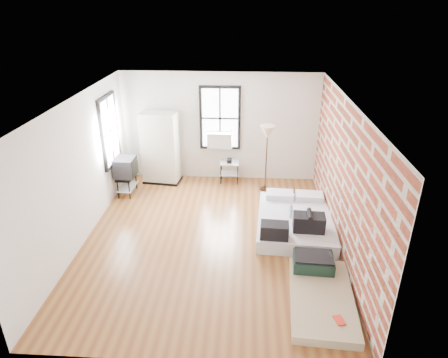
# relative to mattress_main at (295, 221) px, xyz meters

# --- Properties ---
(ground) EXTENTS (6.00, 6.00, 0.00)m
(ground) POSITION_rel_mattress_main_xyz_m (-1.74, -0.49, -0.19)
(ground) COLOR brown
(ground) RESTS_ON ground
(room_shell) EXTENTS (5.02, 6.02, 2.80)m
(room_shell) POSITION_rel_mattress_main_xyz_m (-1.51, -0.13, 1.55)
(room_shell) COLOR silver
(room_shell) RESTS_ON ground
(mattress_main) EXTENTS (1.67, 2.19, 0.67)m
(mattress_main) POSITION_rel_mattress_main_xyz_m (0.00, 0.00, 0.00)
(mattress_main) COLOR white
(mattress_main) RESTS_ON ground
(mattress_bare) EXTENTS (1.11, 1.94, 0.40)m
(mattress_bare) POSITION_rel_mattress_main_xyz_m (0.20, -2.05, -0.06)
(mattress_bare) COLOR tan
(mattress_bare) RESTS_ON ground
(wardrobe) EXTENTS (1.00, 0.65, 1.85)m
(wardrobe) POSITION_rel_mattress_main_xyz_m (-3.25, 2.16, 0.74)
(wardrobe) COLOR black
(wardrobe) RESTS_ON ground
(side_table) EXTENTS (0.49, 0.40, 0.64)m
(side_table) POSITION_rel_mattress_main_xyz_m (-1.49, 2.23, 0.25)
(side_table) COLOR black
(side_table) RESTS_ON ground
(floor_lamp) EXTENTS (0.36, 0.36, 1.68)m
(floor_lamp) POSITION_rel_mattress_main_xyz_m (-0.57, 1.83, 1.25)
(floor_lamp) COLOR #321E10
(floor_lamp) RESTS_ON ground
(tv_stand) EXTENTS (0.49, 0.68, 0.95)m
(tv_stand) POSITION_rel_mattress_main_xyz_m (-3.96, 1.39, 0.49)
(tv_stand) COLOR black
(tv_stand) RESTS_ON ground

